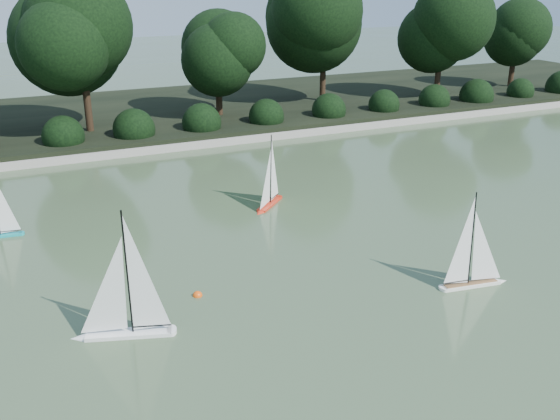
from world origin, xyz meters
name	(u,v)px	position (x,y,z in m)	size (l,w,h in m)	color
ground	(406,286)	(0.00, 0.00, 0.00)	(80.00, 80.00, 0.00)	#36462A
pond_coping	(214,142)	(0.00, 9.00, 0.09)	(40.00, 0.35, 0.18)	gray
far_bank	(175,112)	(0.00, 13.00, 0.15)	(40.00, 8.00, 0.30)	black
tree_line	(224,37)	(1.23, 11.44, 2.64)	(26.31, 3.93, 4.39)	black
shrub_hedge	(204,123)	(0.00, 9.90, 0.45)	(29.10, 1.10, 1.10)	black
sailboat_white_a	(119,316)	(-4.22, 0.41, 0.30)	(1.37, 0.61, 1.89)	white
sailboat_white_b	(477,271)	(0.98, -0.40, 0.25)	(1.17, 0.35, 1.59)	white
sailboat_orange	(268,195)	(-0.54, 4.05, 0.24)	(0.93, 0.89, 1.56)	red
race_buoy	(198,296)	(-2.98, 1.04, 0.00)	(0.14, 0.14, 0.14)	#FF530D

